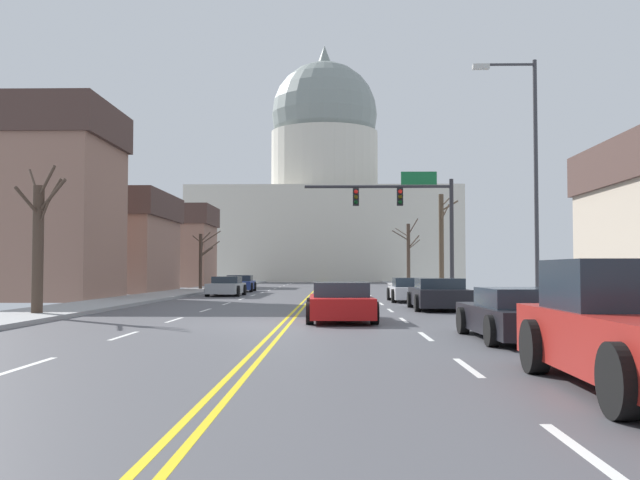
{
  "coord_description": "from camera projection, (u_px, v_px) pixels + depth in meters",
  "views": [
    {
      "loc": [
        1.41,
        -19.75,
        1.54
      ],
      "look_at": [
        0.32,
        32.27,
        3.72
      ],
      "focal_mm": 39.81,
      "sensor_mm": 36.0,
      "label": 1
    }
  ],
  "objects": [
    {
      "name": "ground",
      "position": [
        284.0,
        324.0,
        19.7
      ],
      "size": [
        20.0,
        180.0,
        0.2
      ],
      "color": "#4B4B50"
    },
    {
      "name": "signal_gantry",
      "position": [
        409.0,
        208.0,
        37.6
      ],
      "size": [
        7.91,
        0.41,
        6.62
      ],
      "color": "#28282D",
      "rests_on": "ground"
    },
    {
      "name": "street_lamp_right",
      "position": [
        528.0,
        163.0,
        23.91
      ],
      "size": [
        2.17,
        0.24,
        8.52
      ],
      "color": "#333338",
      "rests_on": "ground"
    },
    {
      "name": "capitol_building",
      "position": [
        324.0,
        197.0,
        96.18
      ],
      "size": [
        34.67,
        18.42,
        32.25
      ],
      "color": "beige",
      "rests_on": "ground"
    },
    {
      "name": "sedan_near_00",
      "position": [
        410.0,
        290.0,
        34.22
      ],
      "size": [
        1.99,
        4.5,
        1.15
      ],
      "color": "silver",
      "rests_on": "ground"
    },
    {
      "name": "sedan_near_01",
      "position": [
        438.0,
        294.0,
        27.29
      ],
      "size": [
        2.13,
        4.69,
        1.21
      ],
      "color": "black",
      "rests_on": "ground"
    },
    {
      "name": "sedan_near_02",
      "position": [
        340.0,
        302.0,
        21.21
      ],
      "size": [
        2.14,
        4.46,
        1.16
      ],
      "color": "#B71414",
      "rests_on": "ground"
    },
    {
      "name": "sedan_near_03",
      "position": [
        519.0,
        315.0,
        15.48
      ],
      "size": [
        2.13,
        4.64,
        1.14
      ],
      "color": "black",
      "rests_on": "ground"
    },
    {
      "name": "sedan_oncoming_00",
      "position": [
        226.0,
        287.0,
        41.84
      ],
      "size": [
        2.01,
        4.27,
        1.14
      ],
      "color": "#9EA3A8",
      "rests_on": "ground"
    },
    {
      "name": "sedan_oncoming_01",
      "position": [
        240.0,
        284.0,
        50.1
      ],
      "size": [
        2.22,
        4.61,
        1.15
      ],
      "color": "navy",
      "rests_on": "ground"
    },
    {
      "name": "flank_building_01",
      "position": [
        145.0,
        246.0,
        64.23
      ],
      "size": [
        12.4,
        6.91,
        7.31
      ],
      "color": "#8C6656",
      "rests_on": "ground"
    },
    {
      "name": "flank_building_02",
      "position": [
        77.0,
        242.0,
        48.61
      ],
      "size": [
        12.66,
        9.74,
        6.77
      ],
      "color": "#8C6656",
      "rests_on": "ground"
    },
    {
      "name": "bare_tree_00",
      "position": [
        442.0,
        240.0,
        45.82
      ],
      "size": [
        1.42,
        1.85,
        6.29
      ],
      "color": "#4C3D2D",
      "rests_on": "ground"
    },
    {
      "name": "bare_tree_01",
      "position": [
        202.0,
        258.0,
        52.25
      ],
      "size": [
        2.17,
        1.33,
        4.3
      ],
      "color": "#423328",
      "rests_on": "ground"
    },
    {
      "name": "bare_tree_02",
      "position": [
        408.0,
        252.0,
        68.01
      ],
      "size": [
        2.83,
        2.68,
        6.28
      ],
      "color": "#423328",
      "rests_on": "ground"
    },
    {
      "name": "bare_tree_03",
      "position": [
        39.0,
        242.0,
        22.98
      ],
      "size": [
        1.92,
        2.16,
        4.81
      ],
      "color": "#423328",
      "rests_on": "ground"
    },
    {
      "name": "bicycle_parked",
      "position": [
        621.0,
        312.0,
        17.57
      ],
      "size": [
        0.12,
        1.77,
        0.85
      ],
      "color": "black",
      "rests_on": "ground"
    }
  ]
}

